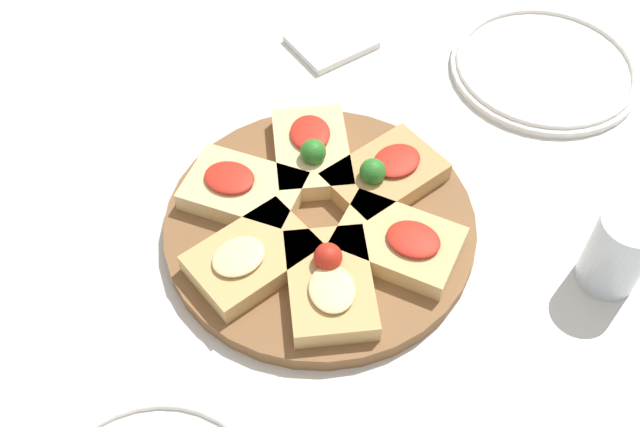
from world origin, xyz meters
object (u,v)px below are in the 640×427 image
Objects in this scene: serving_board at (320,225)px; water_glass at (618,251)px; plate_left at (545,67)px; napkin_stack at (331,42)px.

water_glass is (-0.21, 0.23, 0.04)m from serving_board.
plate_left is 0.33m from water_glass.
water_glass is at bearing 54.72° from plate_left.
serving_board is at bearing -47.55° from water_glass.
water_glass is at bearing 132.45° from serving_board.
serving_board is 0.32m from water_glass.
water_glass reaches higher than plate_left.
plate_left is 2.43× the size of napkin_stack.
water_glass reaches higher than napkin_stack.
napkin_stack is at bearing -89.05° from water_glass.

